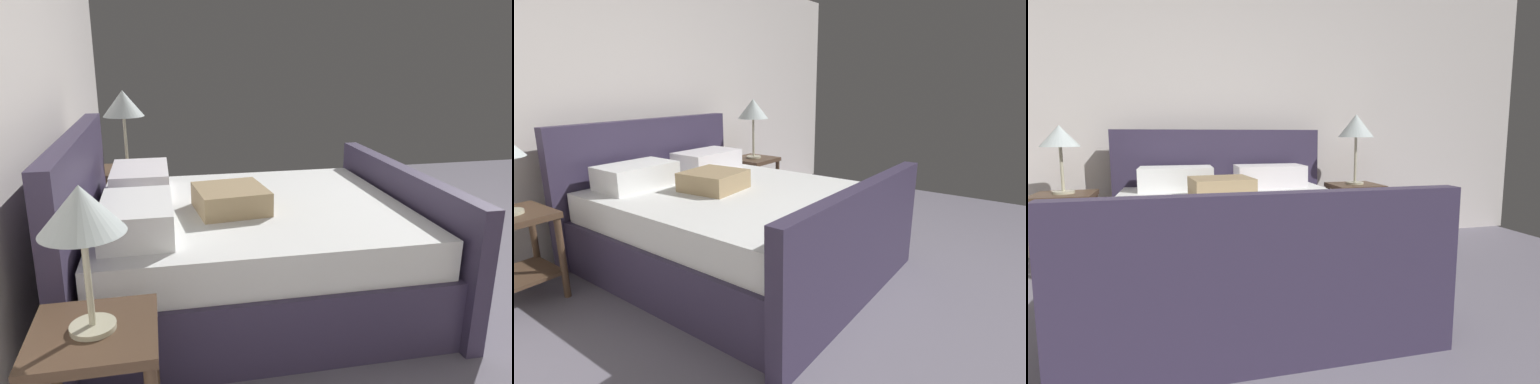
% 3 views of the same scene
% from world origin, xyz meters
% --- Properties ---
extents(ground_plane, '(6.37, 6.22, 0.02)m').
position_xyz_m(ground_plane, '(0.00, 0.00, -0.01)').
color(ground_plane, slate).
extents(wall_back, '(6.49, 0.12, 2.51)m').
position_xyz_m(wall_back, '(0.00, 3.17, 1.25)').
color(wall_back, silver).
rests_on(wall_back, ground).
extents(bed, '(1.82, 2.12, 1.10)m').
position_xyz_m(bed, '(-0.04, 1.95, 0.35)').
color(bed, '#362D47').
rests_on(bed, ground).
extents(nightstand_right, '(0.44, 0.44, 0.60)m').
position_xyz_m(nightstand_right, '(1.18, 2.70, 0.40)').
color(nightstand_right, '#4D3726').
rests_on(nightstand_right, ground).
extents(table_lamp_right, '(0.32, 0.32, 0.64)m').
position_xyz_m(table_lamp_right, '(1.18, 2.70, 1.12)').
color(table_lamp_right, '#B7B293').
rests_on(table_lamp_right, nightstand_right).
extents(nightstand_left, '(0.44, 0.44, 0.60)m').
position_xyz_m(nightstand_left, '(-1.26, 2.72, 0.40)').
color(nightstand_left, '#4D3726').
rests_on(nightstand_left, ground).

